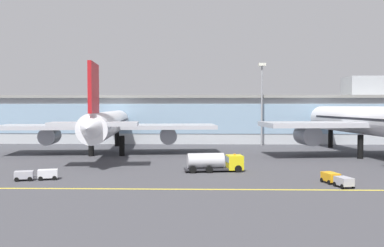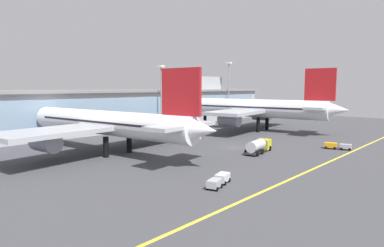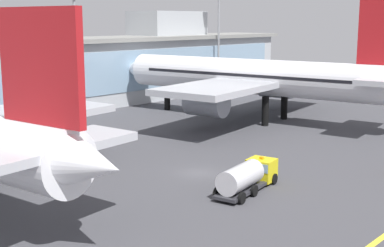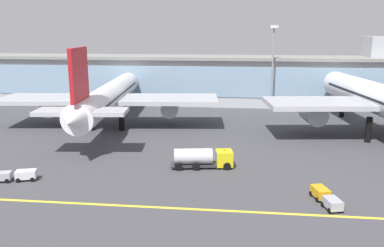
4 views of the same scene
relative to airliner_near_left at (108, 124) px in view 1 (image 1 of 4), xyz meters
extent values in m
plane|color=#424247|center=(23.25, -15.94, -6.27)|extent=(207.28, 207.28, 0.00)
cube|color=yellow|center=(23.25, -37.94, -6.26)|extent=(165.82, 0.50, 0.01)
cube|color=#ADB2B7|center=(23.25, 30.21, -0.15)|extent=(148.05, 12.00, 12.24)
cube|color=#84A3BC|center=(23.25, 24.16, 0.46)|extent=(142.13, 0.20, 7.83)
cube|color=gray|center=(23.25, 30.21, 6.37)|extent=(151.05, 14.00, 0.80)
cube|color=#ADB2B7|center=(67.66, 32.21, 8.97)|extent=(16.00, 10.00, 6.00)
cylinder|color=black|center=(-2.74, -3.52, -4.22)|extent=(1.10, 1.10, 4.11)
cylinder|color=black|center=(3.39, -2.90, -4.22)|extent=(1.10, 1.10, 4.11)
cylinder|color=black|center=(-1.81, 17.94, -4.22)|extent=(1.10, 1.10, 4.11)
cylinder|color=white|center=(-0.05, 0.47, 0.15)|extent=(9.74, 46.49, 5.14)
cone|color=white|center=(-2.52, 24.99, 0.15)|extent=(5.32, 5.09, 4.88)
cone|color=white|center=(2.45, -24.31, 0.54)|extent=(4.91, 6.06, 4.37)
cube|color=#84A3BC|center=(-2.18, 21.62, 1.05)|extent=(4.19, 3.96, 1.54)
cube|color=black|center=(-0.05, 0.47, 0.54)|extent=(9.05, 39.14, 0.41)
cube|color=#B7BAC1|center=(-0.05, 0.47, -0.49)|extent=(45.84, 15.54, 0.82)
cylinder|color=#999EA8|center=(-12.74, 0.86, -2.52)|extent=(4.18, 6.34, 3.60)
cylinder|color=#999EA8|center=(12.31, 3.39, -2.52)|extent=(4.18, 6.34, 3.60)
cube|color=red|center=(1.99, -19.76, 6.83)|extent=(1.45, 8.34, 8.22)
cube|color=#B7BAC1|center=(1.99, -19.76, 0.92)|extent=(14.82, 6.50, 0.66)
cylinder|color=black|center=(50.16, -6.29, -3.97)|extent=(1.10, 1.10, 4.60)
cylinder|color=black|center=(50.84, 15.86, -3.97)|extent=(1.10, 1.10, 4.60)
cylinder|color=silver|center=(53.11, -2.08, 0.92)|extent=(11.68, 47.94, 5.75)
cone|color=silver|center=(49.90, 23.24, 0.92)|extent=(6.07, 5.82, 5.46)
cube|color=#84A3BC|center=(50.36, 19.64, 1.93)|extent=(4.78, 4.54, 1.73)
cube|color=black|center=(53.11, -2.08, 1.35)|extent=(10.78, 40.39, 0.46)
cube|color=#B7BAC1|center=(53.11, -2.08, 0.20)|extent=(43.55, 16.66, 0.92)
cylinder|color=#999EA8|center=(41.10, -1.87, -2.07)|extent=(4.77, 6.64, 4.03)
cylinder|color=black|center=(24.89, -21.73, -5.72)|extent=(1.13, 0.47, 1.10)
cylinder|color=black|center=(25.30, -24.30, -5.72)|extent=(1.13, 0.47, 1.10)
cylinder|color=black|center=(20.44, -22.44, -5.72)|extent=(1.13, 0.47, 1.10)
cylinder|color=black|center=(20.86, -25.01, -5.72)|extent=(1.13, 0.47, 1.10)
cylinder|color=black|center=(17.96, -22.84, -5.72)|extent=(1.13, 0.47, 1.10)
cylinder|color=black|center=(18.37, -25.41, -5.72)|extent=(1.13, 0.47, 1.10)
cube|color=#2D2D33|center=(20.83, -23.70, -5.82)|extent=(7.84, 3.51, 0.30)
cube|color=yellow|center=(24.83, -23.06, -4.87)|extent=(2.72, 2.94, 2.20)
cube|color=#84A3BC|center=(24.83, -23.06, -4.39)|extent=(2.80, 2.85, 0.88)
cylinder|color=silver|center=(20.29, -23.78, -4.52)|extent=(5.87, 3.16, 2.30)
cube|color=orange|center=(24.83, -23.06, -3.65)|extent=(0.30, 0.40, 0.20)
cylinder|color=black|center=(35.75, -32.58, -5.97)|extent=(0.34, 0.63, 0.60)
cylinder|color=black|center=(37.21, -32.20, -5.97)|extent=(0.34, 0.63, 0.60)
cylinder|color=black|center=(36.21, -34.34, -5.97)|extent=(0.34, 0.63, 0.60)
cylinder|color=black|center=(37.66, -33.97, -5.97)|extent=(0.34, 0.63, 0.60)
cube|color=orange|center=(36.71, -33.27, -5.42)|extent=(2.10, 2.89, 1.10)
cylinder|color=black|center=(36.54, -35.65, -5.97)|extent=(0.32, 0.63, 0.60)
cylinder|color=black|center=(38.00, -35.27, -5.97)|extent=(0.32, 0.63, 0.60)
cylinder|color=black|center=(36.96, -37.27, -5.97)|extent=(0.32, 0.63, 0.60)
cylinder|color=black|center=(38.41, -36.90, -5.97)|extent=(0.32, 0.63, 0.60)
cube|color=#A8A8B2|center=(37.48, -36.27, -5.47)|extent=(2.05, 2.70, 1.00)
cube|color=#2D2D33|center=(37.11, -34.82, -5.82)|extent=(0.25, 0.61, 0.08)
cylinder|color=black|center=(-0.82, -30.55, -5.97)|extent=(0.63, 0.36, 0.60)
cylinder|color=black|center=(-0.41, -32.00, -5.97)|extent=(0.63, 0.36, 0.60)
cylinder|color=black|center=(-2.57, -31.06, -5.97)|extent=(0.63, 0.36, 0.60)
cylinder|color=black|center=(-2.16, -32.50, -5.97)|extent=(0.63, 0.36, 0.60)
cube|color=silver|center=(-1.49, -31.53, -5.42)|extent=(2.91, 2.16, 1.10)
cylinder|color=black|center=(-3.87, -31.43, -5.97)|extent=(0.63, 0.34, 0.60)
cylinder|color=black|center=(-3.45, -32.87, -5.97)|extent=(0.63, 0.34, 0.60)
cylinder|color=black|center=(-5.48, -31.90, -5.97)|extent=(0.63, 0.34, 0.60)
cylinder|color=black|center=(-5.07, -33.34, -5.97)|extent=(0.63, 0.34, 0.60)
cube|color=#A8A8B2|center=(-4.47, -32.39, -5.47)|extent=(2.72, 2.11, 1.00)
cube|color=#2D2D33|center=(-3.03, -31.97, -5.82)|extent=(0.60, 0.26, 0.08)
cylinder|color=gray|center=(34.87, 21.33, 3.89)|extent=(0.44, 0.44, 20.33)
cube|color=silver|center=(34.87, 21.33, 14.41)|extent=(1.80, 1.80, 0.70)
camera|label=1|loc=(20.01, -90.66, 3.93)|focal=40.79mm
camera|label=2|loc=(-39.33, -60.00, 7.62)|focal=31.09mm
camera|label=3|loc=(-18.80, -52.67, 10.01)|focal=49.98mm
camera|label=4|loc=(26.60, -79.81, 13.40)|focal=37.64mm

